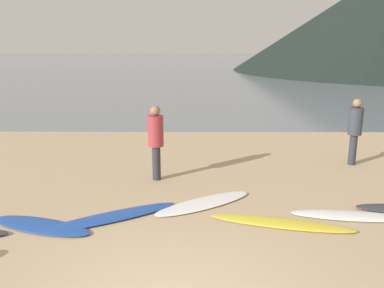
{
  "coord_description": "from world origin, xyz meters",
  "views": [
    {
      "loc": [
        0.31,
        -4.34,
        3.25
      ],
      "look_at": [
        0.23,
        6.11,
        0.6
      ],
      "focal_mm": 38.11,
      "sensor_mm": 36.0,
      "label": 1
    }
  ],
  "objects_px": {
    "surfboard_2": "(112,217)",
    "person_0": "(156,137)",
    "surfboard_3": "(204,203)",
    "surfboard_5": "(351,216)",
    "person_1": "(355,126)",
    "surfboard_4": "(281,223)",
    "surfboard_1": "(41,226)"
  },
  "relations": [
    {
      "from": "person_1",
      "to": "surfboard_4",
      "type": "bearing_deg",
      "value": 73.16
    },
    {
      "from": "surfboard_2",
      "to": "surfboard_5",
      "type": "bearing_deg",
      "value": -29.16
    },
    {
      "from": "surfboard_3",
      "to": "person_0",
      "type": "height_order",
      "value": "person_0"
    },
    {
      "from": "person_0",
      "to": "surfboard_1",
      "type": "bearing_deg",
      "value": 62.89
    },
    {
      "from": "surfboard_3",
      "to": "person_1",
      "type": "distance_m",
      "value": 5.05
    },
    {
      "from": "person_1",
      "to": "surfboard_5",
      "type": "bearing_deg",
      "value": 87.95
    },
    {
      "from": "surfboard_5",
      "to": "person_0",
      "type": "xyz_separation_m",
      "value": [
        -3.87,
        2.17,
        1.02
      ]
    },
    {
      "from": "person_0",
      "to": "surfboard_4",
      "type": "bearing_deg",
      "value": 143.1
    },
    {
      "from": "surfboard_1",
      "to": "surfboard_4",
      "type": "distance_m",
      "value": 4.34
    },
    {
      "from": "surfboard_5",
      "to": "surfboard_1",
      "type": "bearing_deg",
      "value": -168.09
    },
    {
      "from": "surfboard_3",
      "to": "surfboard_2",
      "type": "bearing_deg",
      "value": 167.89
    },
    {
      "from": "surfboard_2",
      "to": "person_0",
      "type": "distance_m",
      "value": 2.56
    },
    {
      "from": "surfboard_1",
      "to": "person_1",
      "type": "height_order",
      "value": "person_1"
    },
    {
      "from": "surfboard_1",
      "to": "surfboard_5",
      "type": "xyz_separation_m",
      "value": [
        5.72,
        0.45,
        0.01
      ]
    },
    {
      "from": "surfboard_4",
      "to": "person_1",
      "type": "relative_size",
      "value": 1.46
    },
    {
      "from": "surfboard_3",
      "to": "surfboard_5",
      "type": "distance_m",
      "value": 2.84
    },
    {
      "from": "surfboard_3",
      "to": "surfboard_4",
      "type": "distance_m",
      "value": 1.68
    },
    {
      "from": "surfboard_3",
      "to": "surfboard_5",
      "type": "relative_size",
      "value": 1.02
    },
    {
      "from": "surfboard_2",
      "to": "surfboard_4",
      "type": "relative_size",
      "value": 1.02
    },
    {
      "from": "surfboard_4",
      "to": "surfboard_5",
      "type": "height_order",
      "value": "surfboard_5"
    },
    {
      "from": "person_0",
      "to": "person_1",
      "type": "xyz_separation_m",
      "value": [
        5.17,
        1.27,
        -0.0
      ]
    },
    {
      "from": "surfboard_3",
      "to": "surfboard_1",
      "type": "bearing_deg",
      "value": 166.09
    },
    {
      "from": "surfboard_1",
      "to": "surfboard_5",
      "type": "bearing_deg",
      "value": 23.71
    },
    {
      "from": "person_0",
      "to": "person_1",
      "type": "height_order",
      "value": "person_0"
    },
    {
      "from": "surfboard_4",
      "to": "surfboard_5",
      "type": "bearing_deg",
      "value": 27.23
    },
    {
      "from": "surfboard_1",
      "to": "person_1",
      "type": "xyz_separation_m",
      "value": [
        7.01,
        3.89,
        1.02
      ]
    },
    {
      "from": "surfboard_2",
      "to": "person_1",
      "type": "xyz_separation_m",
      "value": [
        5.81,
        3.52,
        1.02
      ]
    },
    {
      "from": "surfboard_4",
      "to": "surfboard_1",
      "type": "bearing_deg",
      "value": -163.88
    },
    {
      "from": "surfboard_2",
      "to": "surfboard_1",
      "type": "bearing_deg",
      "value": 167.11
    },
    {
      "from": "surfboard_3",
      "to": "person_0",
      "type": "xyz_separation_m",
      "value": [
        -1.1,
        1.55,
        1.03
      ]
    },
    {
      "from": "surfboard_2",
      "to": "person_1",
      "type": "height_order",
      "value": "person_1"
    },
    {
      "from": "surfboard_3",
      "to": "person_1",
      "type": "height_order",
      "value": "person_1"
    }
  ]
}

